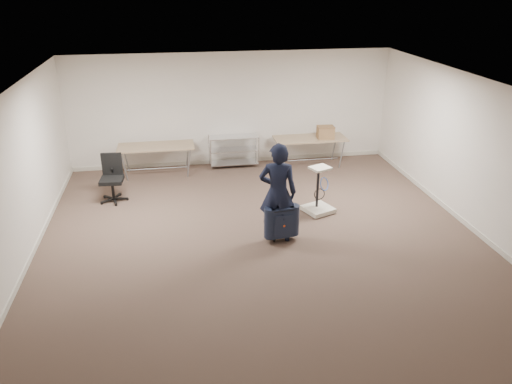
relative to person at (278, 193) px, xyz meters
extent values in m
plane|color=#423228|center=(-0.29, -0.28, -0.92)|extent=(9.00, 9.00, 0.00)
plane|color=white|center=(-0.29, 4.22, 0.48)|extent=(8.00, 0.00, 8.00)
plane|color=white|center=(-0.29, -4.78, 0.48)|extent=(8.00, 0.00, 8.00)
plane|color=white|center=(-4.29, -0.28, 0.48)|extent=(0.00, 9.00, 9.00)
plane|color=white|center=(3.71, -0.28, 0.48)|extent=(0.00, 9.00, 9.00)
plane|color=white|center=(-0.29, -0.28, 1.88)|extent=(8.00, 8.00, 0.00)
cube|color=beige|center=(-0.29, 4.21, -0.87)|extent=(8.00, 0.02, 0.10)
cube|color=beige|center=(-4.28, -0.28, -0.87)|extent=(0.02, 9.00, 0.10)
cube|color=beige|center=(3.70, -0.28, -0.87)|extent=(0.02, 9.00, 0.10)
cube|color=tan|center=(-2.19, 3.67, -0.21)|extent=(1.80, 0.75, 0.03)
cylinder|color=gray|center=(-2.19, 3.67, -0.77)|extent=(1.50, 0.02, 0.02)
cylinder|color=gray|center=(-2.94, 3.37, -0.57)|extent=(0.13, 0.04, 0.69)
cylinder|color=gray|center=(-1.44, 3.37, -0.57)|extent=(0.13, 0.04, 0.69)
cylinder|color=gray|center=(-2.94, 3.97, -0.57)|extent=(0.13, 0.04, 0.69)
cylinder|color=gray|center=(-1.44, 3.97, -0.57)|extent=(0.13, 0.04, 0.69)
cube|color=tan|center=(1.61, 3.67, -0.21)|extent=(1.80, 0.75, 0.03)
cylinder|color=gray|center=(1.61, 3.67, -0.77)|extent=(1.50, 0.02, 0.02)
cylinder|color=gray|center=(0.86, 3.37, -0.57)|extent=(0.13, 0.04, 0.69)
cylinder|color=gray|center=(2.36, 3.37, -0.57)|extent=(0.13, 0.04, 0.69)
cylinder|color=gray|center=(0.86, 3.97, -0.57)|extent=(0.13, 0.04, 0.69)
cylinder|color=gray|center=(2.36, 3.97, -0.57)|extent=(0.13, 0.04, 0.69)
cylinder|color=silver|center=(-0.89, 3.70, -0.52)|extent=(0.02, 0.02, 0.80)
cylinder|color=silver|center=(0.31, 3.70, -0.52)|extent=(0.02, 0.02, 0.80)
cylinder|color=silver|center=(-0.89, 4.15, -0.52)|extent=(0.02, 0.02, 0.80)
cylinder|color=silver|center=(0.31, 4.15, -0.52)|extent=(0.02, 0.02, 0.80)
cube|color=silver|center=(-0.29, 3.92, -0.82)|extent=(1.20, 0.45, 0.02)
cube|color=silver|center=(-0.29, 3.92, -0.47)|extent=(1.20, 0.45, 0.02)
cube|color=silver|center=(-0.29, 3.92, -0.14)|extent=(1.20, 0.45, 0.01)
imported|color=black|center=(0.00, 0.00, 0.00)|extent=(0.75, 0.58, 1.84)
cube|color=black|center=(0.06, -0.09, -0.52)|extent=(0.44, 0.29, 0.57)
cube|color=black|center=(0.06, -0.07, -0.83)|extent=(0.39, 0.21, 0.03)
cylinder|color=black|center=(-0.07, -0.11, -0.88)|extent=(0.04, 0.08, 0.08)
cylinder|color=black|center=(0.19, -0.08, -0.88)|extent=(0.04, 0.08, 0.08)
torus|color=black|center=(0.06, -0.09, -0.20)|extent=(0.18, 0.05, 0.18)
cube|color=#FF4B0D|center=(0.06, -0.07, 0.01)|extent=(0.04, 0.01, 0.44)
cylinder|color=black|center=(-3.11, 2.24, -0.87)|extent=(0.61, 0.61, 0.09)
cylinder|color=black|center=(-3.11, 2.24, -0.66)|extent=(0.06, 0.06, 0.41)
cube|color=black|center=(-3.11, 2.24, -0.44)|extent=(0.50, 0.50, 0.08)
cube|color=black|center=(-3.09, 2.47, -0.16)|extent=(0.43, 0.09, 0.49)
cube|color=silver|center=(1.06, 0.96, -0.85)|extent=(0.69, 0.69, 0.09)
cylinder|color=black|center=(0.85, 0.75, -0.90)|extent=(0.06, 0.06, 0.04)
cylinder|color=black|center=(1.06, 1.01, -0.39)|extent=(0.05, 0.05, 0.85)
cube|color=silver|center=(1.06, 0.96, 0.04)|extent=(0.47, 0.44, 0.04)
torus|color=blue|center=(1.12, 0.87, -0.28)|extent=(0.29, 0.20, 0.26)
cube|color=olive|center=(1.98, 3.59, -0.04)|extent=(0.42, 0.33, 0.30)
camera|label=1|loc=(-1.74, -7.90, 3.50)|focal=35.00mm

